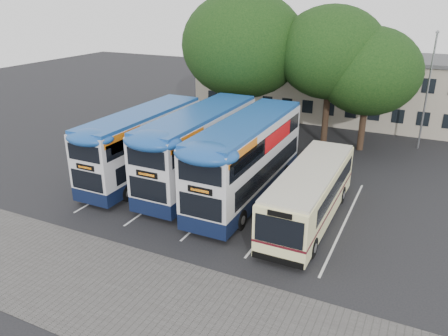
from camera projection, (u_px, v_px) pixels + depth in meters
ground at (254, 254)px, 20.66m from camera, size 120.00×120.00×0.00m
paving_strip at (159, 305)px, 17.29m from camera, size 40.00×6.00×0.01m
bay_lines at (228, 198)px, 26.36m from camera, size 14.12×11.00×0.01m
depot_building at (360, 87)px, 42.08m from camera, size 32.40×8.40×6.20m
lamp_post at (428, 85)px, 33.07m from camera, size 0.25×1.05×9.06m
tree_left at (243, 45)px, 35.23m from camera, size 9.98×9.98×11.93m
tree_mid at (331, 53)px, 33.12m from camera, size 8.27×8.27×10.88m
tree_right at (369, 71)px, 32.44m from camera, size 7.68×7.68×9.42m
bus_dd_left at (144, 142)px, 28.61m from camera, size 2.62×10.82×4.51m
bus_dd_mid at (200, 145)px, 27.52m from camera, size 2.79×11.50×4.79m
bus_dd_right at (248, 155)px, 25.65m from camera, size 2.80×11.56×4.82m
bus_single at (310, 191)px, 23.24m from camera, size 2.57×10.12×3.02m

